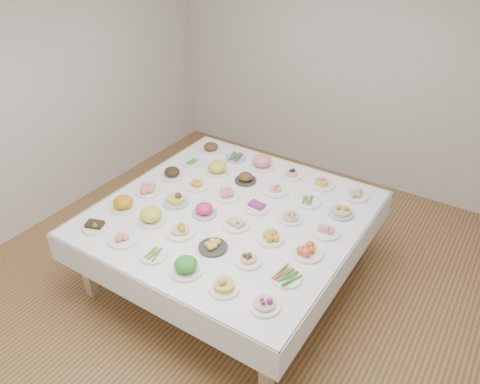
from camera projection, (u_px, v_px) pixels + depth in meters
The scene contains 38 objects.
room_envelope at pixel (243, 105), 3.57m from camera, with size 5.02×5.02×2.81m.
display_table at pixel (231, 217), 4.29m from camera, with size 2.28×2.28×0.75m.
dish_0 at pixel (95, 224), 4.03m from camera, with size 0.22×0.22×0.10m.
dish_1 at pixel (123, 237), 3.88m from camera, with size 0.25×0.25×0.10m.
dish_2 at pixel (154, 254), 3.72m from camera, with size 0.22×0.22×0.05m.
dish_3 at pixel (186, 265), 3.54m from camera, with size 0.25×0.25×0.15m.
dish_4 at pixel (224, 283), 3.39m from camera, with size 0.22×0.22×0.13m.
dish_5 at pixel (265, 302), 3.25m from camera, with size 0.22×0.22×0.11m.
dish_6 at pixel (123, 202), 4.26m from camera, with size 0.23×0.23×0.15m.
dish_7 at pixel (151, 215), 4.09m from camera, with size 0.24×0.24×0.15m.
dish_8 at pixel (180, 227), 3.95m from camera, with size 0.25×0.25×0.14m.
dish_9 at pixel (213, 245), 3.80m from camera, with size 0.24×0.24×0.09m.
dish_10 at pixel (248, 258), 3.65m from camera, with size 0.22×0.22×0.10m.
dish_11 at pixel (286, 276), 3.50m from camera, with size 0.25×0.23×0.06m.
dish_12 at pixel (149, 188), 4.50m from camera, with size 0.25×0.25×0.12m.
dish_13 at pixel (175, 198), 4.34m from camera, with size 0.24×0.24×0.14m.
dish_14 at pixel (204, 209), 4.19m from camera, with size 0.23×0.23×0.13m.
dish_15 at pixel (236, 223), 4.05m from camera, with size 0.23×0.23×0.09m.
dish_16 at pixel (271, 236), 3.88m from camera, with size 0.22×0.22×0.10m.
dish_17 at pixel (307, 249), 3.73m from camera, with size 0.25×0.25×0.11m.
dish_18 at pixel (172, 171), 4.73m from camera, with size 0.25×0.25×0.15m.
dish_19 at pixel (197, 184), 4.59m from camera, with size 0.23×0.23×0.09m.
dish_20 at pixel (227, 193), 4.43m from camera, with size 0.23×0.23×0.10m.
dish_21 at pixel (257, 205), 4.28m from camera, with size 0.25×0.25×0.10m.
dish_22 at pixel (290, 216), 4.13m from camera, with size 0.22×0.22×0.11m.
dish_23 at pixel (326, 230), 3.97m from camera, with size 0.24×0.24×0.09m.
dish_24 at pixel (192, 163), 5.00m from camera, with size 0.22×0.22×0.05m.
dish_25 at pixel (217, 167), 4.81m from camera, with size 0.23×0.23×0.15m.
dish_26 at pixel (246, 177), 4.67m from camera, with size 0.22×0.22×0.12m.
dish_27 at pixel (275, 187), 4.51m from camera, with size 0.25×0.25×0.12m.
dish_28 at pixel (307, 201), 4.37m from camera, with size 0.25×0.25×0.05m.
dish_29 at pixel (341, 209), 4.19m from camera, with size 0.23×0.23×0.13m.
dish_30 at pixel (211, 146), 5.22m from camera, with size 0.23×0.23×0.14m.
dish_31 at pixel (236, 157), 5.08m from camera, with size 0.22×0.22×0.06m.
dish_32 at pixel (262, 161), 4.90m from camera, with size 0.29×0.29×0.16m.
dish_33 at pixel (291, 173), 4.76m from camera, with size 0.22×0.22×0.11m.
dish_34 at pixel (322, 181), 4.60m from camera, with size 0.26×0.26×0.13m.
dish_35 at pixel (355, 193), 4.44m from camera, with size 0.25×0.25×0.09m.
Camera 1 is at (1.81, -2.83, 3.20)m, focal length 35.00 mm.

